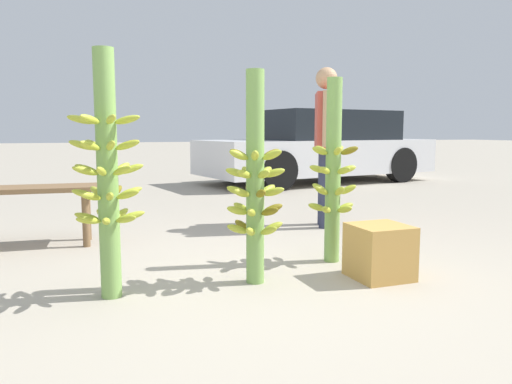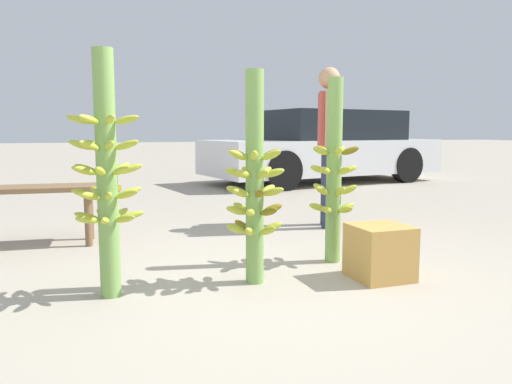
{
  "view_description": "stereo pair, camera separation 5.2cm",
  "coord_description": "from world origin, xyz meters",
  "px_view_note": "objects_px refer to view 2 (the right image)",
  "views": [
    {
      "loc": [
        -1.05,
        -2.8,
        0.98
      ],
      "look_at": [
        0.12,
        0.34,
        0.56
      ],
      "focal_mm": 35.0,
      "sensor_mm": 36.0,
      "label": 1
    },
    {
      "loc": [
        -1.0,
        -2.82,
        0.98
      ],
      "look_at": [
        0.12,
        0.34,
        0.56
      ],
      "focal_mm": 35.0,
      "sensor_mm": 36.0,
      "label": 2
    }
  ],
  "objects_px": {
    "banana_stalk_center": "(255,183)",
    "produce_crate": "(380,252)",
    "vendor_person": "(328,134)",
    "banana_stalk_left": "(107,174)",
    "parked_car": "(324,148)",
    "banana_stalk_right": "(334,173)",
    "market_bench": "(14,196)"
  },
  "relations": [
    {
      "from": "market_bench",
      "to": "produce_crate",
      "type": "bearing_deg",
      "value": -33.2
    },
    {
      "from": "banana_stalk_left",
      "to": "vendor_person",
      "type": "height_order",
      "value": "vendor_person"
    },
    {
      "from": "vendor_person",
      "to": "produce_crate",
      "type": "height_order",
      "value": "vendor_person"
    },
    {
      "from": "vendor_person",
      "to": "parked_car",
      "type": "bearing_deg",
      "value": -2.9
    },
    {
      "from": "banana_stalk_center",
      "to": "market_bench",
      "type": "xyz_separation_m",
      "value": [
        -1.57,
        1.62,
        -0.22
      ]
    },
    {
      "from": "banana_stalk_center",
      "to": "vendor_person",
      "type": "xyz_separation_m",
      "value": [
        1.33,
        1.55,
        0.3
      ]
    },
    {
      "from": "parked_car",
      "to": "market_bench",
      "type": "bearing_deg",
      "value": 119.61
    },
    {
      "from": "market_bench",
      "to": "produce_crate",
      "type": "xyz_separation_m",
      "value": [
        2.37,
        -1.82,
        -0.25
      ]
    },
    {
      "from": "banana_stalk_left",
      "to": "vendor_person",
      "type": "distance_m",
      "value": 2.7
    },
    {
      "from": "banana_stalk_center",
      "to": "vendor_person",
      "type": "relative_size",
      "value": 0.84
    },
    {
      "from": "banana_stalk_center",
      "to": "vendor_person",
      "type": "height_order",
      "value": "vendor_person"
    },
    {
      "from": "banana_stalk_left",
      "to": "market_bench",
      "type": "distance_m",
      "value": 1.75
    },
    {
      "from": "parked_car",
      "to": "produce_crate",
      "type": "relative_size",
      "value": 12.98
    },
    {
      "from": "parked_car",
      "to": "banana_stalk_center",
      "type": "bearing_deg",
      "value": 139.85
    },
    {
      "from": "banana_stalk_center",
      "to": "banana_stalk_left",
      "type": "bearing_deg",
      "value": 177.94
    },
    {
      "from": "banana_stalk_right",
      "to": "produce_crate",
      "type": "bearing_deg",
      "value": -80.39
    },
    {
      "from": "market_bench",
      "to": "parked_car",
      "type": "height_order",
      "value": "parked_car"
    },
    {
      "from": "banana_stalk_right",
      "to": "produce_crate",
      "type": "distance_m",
      "value": 0.7
    },
    {
      "from": "banana_stalk_left",
      "to": "parked_car",
      "type": "distance_m",
      "value": 6.97
    },
    {
      "from": "banana_stalk_right",
      "to": "vendor_person",
      "type": "xyz_separation_m",
      "value": [
        0.61,
        1.25,
        0.28
      ]
    },
    {
      "from": "banana_stalk_left",
      "to": "banana_stalk_center",
      "type": "distance_m",
      "value": 0.9
    },
    {
      "from": "banana_stalk_center",
      "to": "produce_crate",
      "type": "relative_size",
      "value": 3.78
    },
    {
      "from": "banana_stalk_center",
      "to": "parked_car",
      "type": "distance_m",
      "value": 6.49
    },
    {
      "from": "banana_stalk_center",
      "to": "banana_stalk_right",
      "type": "distance_m",
      "value": 0.78
    },
    {
      "from": "vendor_person",
      "to": "produce_crate",
      "type": "bearing_deg",
      "value": -172.74
    },
    {
      "from": "banana_stalk_right",
      "to": "parked_car",
      "type": "bearing_deg",
      "value": 63.35
    },
    {
      "from": "banana_stalk_right",
      "to": "market_bench",
      "type": "distance_m",
      "value": 2.66
    },
    {
      "from": "banana_stalk_left",
      "to": "vendor_person",
      "type": "xyz_separation_m",
      "value": [
        2.23,
        1.52,
        0.22
      ]
    },
    {
      "from": "banana_stalk_left",
      "to": "produce_crate",
      "type": "relative_size",
      "value": 4.01
    },
    {
      "from": "banana_stalk_left",
      "to": "parked_car",
      "type": "relative_size",
      "value": 0.31
    },
    {
      "from": "banana_stalk_right",
      "to": "produce_crate",
      "type": "xyz_separation_m",
      "value": [
        0.08,
        -0.5,
        -0.48
      ]
    },
    {
      "from": "vendor_person",
      "to": "banana_stalk_center",
      "type": "bearing_deg",
      "value": 163.26
    }
  ]
}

